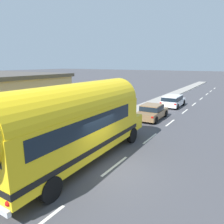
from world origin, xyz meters
The scene contains 6 objects.
ground_plane centered at (0.00, 0.00, 0.00)m, with size 300.00×300.00×0.00m, color #424247.
lane_markings centered at (-2.58, 12.24, 0.00)m, with size 3.79×80.00×0.01m.
sidewalk_slab centered at (-4.64, 10.00, 0.07)m, with size 1.96×90.00×0.15m, color gray.
painted_bus centered at (-1.81, -0.68, 2.30)m, with size 2.76×11.51×4.12m.
car_lead centered at (-1.90, 10.16, 0.73)m, with size 2.05×4.28×1.37m.
car_second centered at (-1.88, 16.80, 0.78)m, with size 2.04×4.39×1.37m.
Camera 1 is at (5.01, -7.83, 5.04)m, focal length 33.52 mm.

